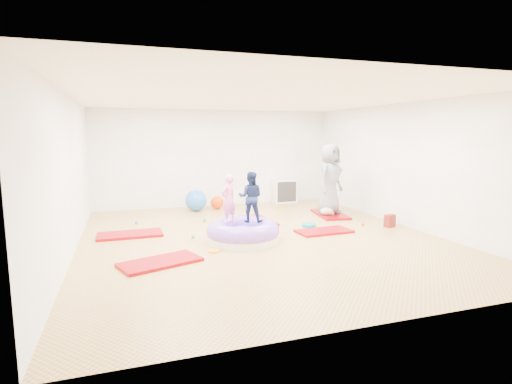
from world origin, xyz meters
name	(u,v)px	position (x,y,z in m)	size (l,w,h in m)	color
room	(261,169)	(0.00, 0.00, 1.40)	(7.01, 8.01, 2.81)	tan
gym_mat_front_left	(160,262)	(-2.10, -1.08, 0.03)	(1.28, 0.64, 0.05)	#99000A
gym_mat_mid_left	(130,234)	(-2.54, 0.98, 0.03)	(1.31, 0.65, 0.05)	#99000A
gym_mat_center_back	(257,221)	(0.40, 1.44, 0.03)	(1.27, 0.64, 0.05)	#99000A
gym_mat_right	(324,231)	(1.44, -0.03, 0.02)	(1.18, 0.59, 0.05)	#99000A
gym_mat_rear_right	(330,214)	(2.46, 1.57, 0.03)	(1.34, 0.67, 0.06)	#99000A
inflatable_cushion	(243,233)	(-0.44, -0.20, 0.18)	(1.43, 1.43, 0.45)	white
child_pink	(229,196)	(-0.69, -0.08, 0.89)	(0.35, 0.23, 0.96)	pink
child_navy	(251,195)	(-0.25, -0.11, 0.92)	(0.49, 0.38, 1.01)	#141E42
adult_caregiver	(330,179)	(2.43, 1.58, 0.96)	(0.88, 0.57, 1.80)	slate
infant	(327,211)	(2.27, 1.37, 0.16)	(0.34, 0.34, 0.20)	silver
ball_pit_balls	(226,231)	(-0.59, 0.58, 0.04)	(5.03, 2.75, 0.07)	blue
exercise_ball_blue	(196,201)	(-0.76, 3.27, 0.29)	(0.59, 0.59, 0.59)	blue
exercise_ball_orange	(217,203)	(-0.14, 3.39, 0.19)	(0.37, 0.37, 0.37)	#FC3C02
infant_play_gym	(240,196)	(0.56, 3.41, 0.34)	(0.67, 0.64, 0.52)	white
cube_shelf	(285,191)	(2.10, 3.79, 0.36)	(0.72, 0.35, 0.72)	white
balance_disc	(309,225)	(1.35, 0.54, 0.04)	(0.33, 0.33, 0.07)	#08839B
backpack	(390,221)	(3.10, -0.04, 0.14)	(0.25, 0.15, 0.29)	#B71206
yellow_toy	(214,251)	(-1.13, -0.70, 0.02)	(0.22, 0.22, 0.03)	#FFA90B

